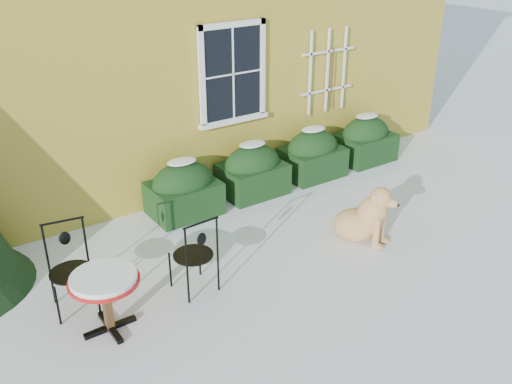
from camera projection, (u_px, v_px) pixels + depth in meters
ground at (300, 283)px, 7.30m from camera, size 80.00×80.00×0.00m
hedge_row at (283, 163)px, 9.86m from camera, size 4.95×0.80×0.91m
bistro_table at (104, 285)px, 6.22m from camera, size 0.79×0.79×0.73m
patio_chair_near at (195, 254)px, 6.95m from camera, size 0.50×0.50×1.04m
patio_chair_far at (71, 268)px, 6.64m from camera, size 0.56×0.55×1.09m
dog at (365, 218)px, 8.11m from camera, size 0.78×1.01×0.91m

